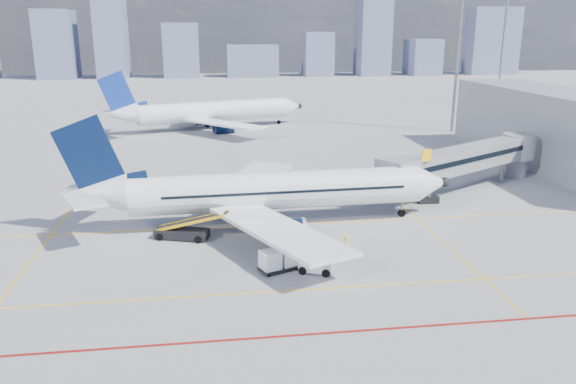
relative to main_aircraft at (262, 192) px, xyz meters
name	(u,v)px	position (x,y,z in m)	size (l,w,h in m)	color
ground	(284,258)	(1.01, -8.18, -3.22)	(420.00, 420.00, 0.00)	gray
apron_markings	(284,278)	(0.43, -12.09, -3.22)	(90.00, 35.12, 0.01)	#FFB50D
jet_bridge	(472,158)	(24.51, 8.73, 0.52)	(23.55, 15.78, 6.30)	gray
terminal_block	(560,130)	(40.95, 17.82, 1.78)	(10.00, 42.00, 10.00)	gray
floodlight_mast_ne	(458,55)	(39.01, 46.82, 10.36)	(3.20, 0.61, 25.45)	slate
floodlight_mast_far	(503,48)	(66.01, 81.82, 10.36)	(3.20, 0.61, 25.45)	slate
distant_skyline	(222,48)	(0.61, 181.82, 8.06)	(251.34, 15.73, 31.48)	slate
main_aircraft	(262,192)	(0.00, 0.00, 0.00)	(36.38, 31.69, 10.75)	white
second_aircraft	(207,112)	(-5.15, 54.78, 0.00)	(37.50, 31.98, 11.24)	white
baggage_tug	(314,262)	(2.86, -11.30, -2.41)	(2.78, 2.28, 1.70)	white
cargo_dolly	(279,259)	(0.30, -10.66, -2.28)	(3.44, 2.49, 1.73)	black
belt_loader	(184,231)	(-7.17, -2.76, -2.53)	(6.68, 3.47, 2.70)	black
ramp_worker	(346,247)	(5.92, -8.80, -2.30)	(0.67, 0.44, 1.85)	#E8F219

